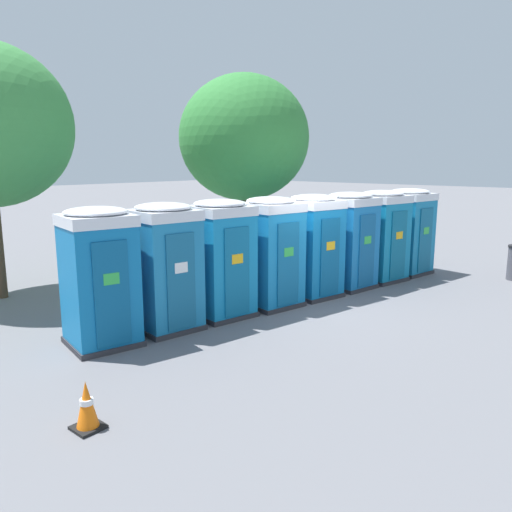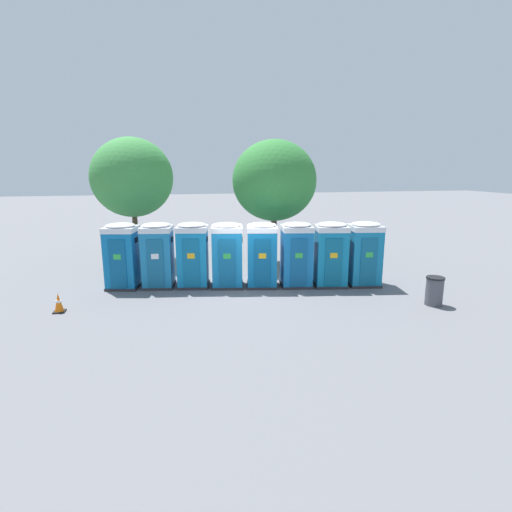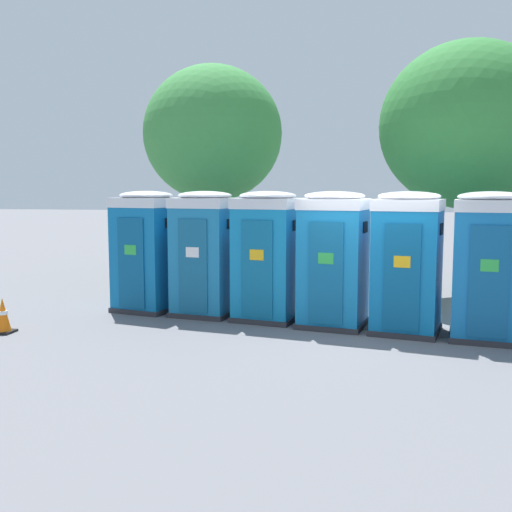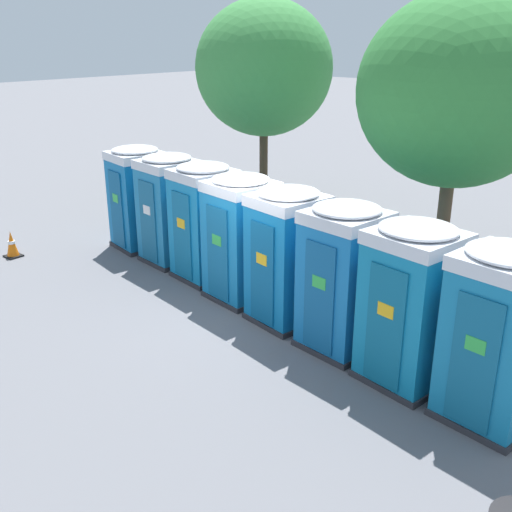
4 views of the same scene
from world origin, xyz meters
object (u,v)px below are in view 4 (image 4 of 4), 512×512
(portapotty_2, at_px, (204,221))
(portapotty_3, at_px, (241,237))
(portapotty_4, at_px, (287,255))
(traffic_cone, at_px, (12,245))
(portapotty_5, at_px, (343,277))
(street_tree_0, at_px, (458,91))
(portapotty_7, at_px, (498,335))
(street_tree_1, at_px, (264,68))
(portapotty_6, at_px, (411,304))
(portapotty_1, at_px, (169,208))
(portapotty_0, at_px, (138,197))

(portapotty_2, height_order, portapotty_3, same)
(portapotty_4, xyz_separation_m, traffic_cone, (-7.11, -1.47, -0.97))
(portapotty_5, relative_size, street_tree_0, 0.43)
(portapotty_7, height_order, street_tree_1, street_tree_1)
(portapotty_2, height_order, portapotty_6, same)
(street_tree_1, bearing_deg, portapotty_7, -35.00)
(portapotty_1, relative_size, portapotty_7, 1.00)
(portapotty_3, bearing_deg, portapotty_6, -10.63)
(portapotty_0, xyz_separation_m, traffic_cone, (-1.79, -2.47, -0.97))
(portapotty_0, relative_size, street_tree_1, 0.42)
(portapotty_3, relative_size, portapotty_4, 1.00)
(portapotty_5, height_order, street_tree_1, street_tree_1)
(traffic_cone, bearing_deg, portapotty_4, 11.64)
(street_tree_0, bearing_deg, portapotty_3, -129.81)
(portapotty_1, relative_size, portapotty_5, 1.00)
(portapotty_0, distance_m, portapotty_6, 8.12)
(street_tree_1, distance_m, traffic_cone, 8.38)
(portapotty_3, relative_size, portapotty_6, 1.00)
(portapotty_1, bearing_deg, portapotty_2, -9.26)
(portapotty_0, height_order, street_tree_0, street_tree_0)
(portapotty_0, xyz_separation_m, portapotty_3, (3.99, -0.74, -0.00))
(portapotty_1, distance_m, street_tree_1, 5.81)
(street_tree_1, bearing_deg, portapotty_1, -76.69)
(portapotty_5, relative_size, traffic_cone, 3.97)
(portapotty_0, xyz_separation_m, portapotty_5, (6.65, -1.24, 0.00))
(portapotty_1, xyz_separation_m, traffic_cone, (-3.13, -2.27, -0.97))
(portapotty_3, xyz_separation_m, street_tree_1, (-3.82, 5.47, 2.85))
(portapotty_6, bearing_deg, portapotty_2, 168.56)
(portapotty_4, distance_m, portapotty_7, 4.06)
(portapotty_2, relative_size, traffic_cone, 3.97)
(portapotty_0, bearing_deg, portapotty_3, -10.53)
(portapotty_1, height_order, portapotty_4, same)
(street_tree_0, relative_size, street_tree_1, 0.97)
(portapotty_2, bearing_deg, traffic_cone, -155.37)
(portapotty_2, xyz_separation_m, traffic_cone, (-4.47, -2.05, -0.97))
(portapotty_6, height_order, street_tree_0, street_tree_0)
(portapotty_0, xyz_separation_m, portapotty_7, (9.32, -1.68, -0.00))
(portapotty_6, bearing_deg, street_tree_0, 106.97)
(portapotty_3, distance_m, portapotty_4, 1.35)
(portapotty_4, relative_size, street_tree_0, 0.43)
(portapotty_3, xyz_separation_m, portapotty_5, (2.66, -0.49, 0.00))
(portapotty_1, height_order, portapotty_7, same)
(portapotty_1, distance_m, street_tree_0, 6.65)
(portapotty_6, relative_size, street_tree_1, 0.42)
(portapotty_1, bearing_deg, portapotty_5, -11.04)
(portapotty_7, bearing_deg, portapotty_5, 170.53)
(traffic_cone, bearing_deg, street_tree_1, 74.69)
(portapotty_4, xyz_separation_m, portapotty_6, (2.66, -0.49, -0.00))
(portapotty_4, height_order, portapotty_7, same)
(street_tree_0, bearing_deg, portapotty_0, -159.20)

